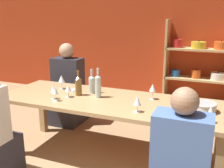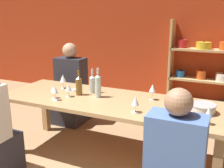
% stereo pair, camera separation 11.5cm
% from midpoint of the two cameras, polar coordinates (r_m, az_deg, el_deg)
% --- Properties ---
extents(wall_back_red, '(8.80, 0.06, 2.70)m').
position_cam_midpoint_polar(wall_back_red, '(4.99, 12.11, 11.36)').
color(wall_back_red, '#B23819').
rests_on(wall_back_red, ground_plane).
extents(shelf_unit, '(1.10, 0.30, 1.55)m').
position_cam_midpoint_polar(shelf_unit, '(4.78, 19.63, 2.19)').
color(shelf_unit, tan).
rests_on(shelf_unit, ground_plane).
extents(dining_table, '(2.49, 0.88, 0.73)m').
position_cam_midpoint_polar(dining_table, '(2.90, 0.32, -4.91)').
color(dining_table, tan).
rests_on(dining_table, ground_plane).
extents(mixing_bowl, '(0.24, 0.24, 0.09)m').
position_cam_midpoint_polar(mixing_bowl, '(2.64, 20.45, -4.91)').
color(mixing_bowl, '#B7BABC').
rests_on(mixing_bowl, dining_table).
extents(wine_bottle_green, '(0.07, 0.07, 0.33)m').
position_cam_midpoint_polar(wine_bottle_green, '(2.91, -1.93, -0.30)').
color(wine_bottle_green, '#B2C6C1').
rests_on(wine_bottle_green, dining_table).
extents(wine_bottle_dark, '(0.07, 0.07, 0.29)m').
position_cam_midpoint_polar(wine_bottle_dark, '(3.08, -3.21, 0.12)').
color(wine_bottle_dark, '#B2C6C1').
rests_on(wine_bottle_dark, dining_table).
extents(wine_bottle_amber, '(0.07, 0.07, 0.29)m').
position_cam_midpoint_polar(wine_bottle_amber, '(3.01, -6.13, -0.24)').
color(wine_bottle_amber, brown).
rests_on(wine_bottle_amber, dining_table).
extents(wine_glass_white_a, '(0.07, 0.07, 0.16)m').
position_cam_midpoint_polar(wine_glass_white_a, '(2.48, 6.44, -3.78)').
color(wine_glass_white_a, white).
rests_on(wine_glass_white_a, dining_table).
extents(wine_glass_red_a, '(0.07, 0.07, 0.18)m').
position_cam_midpoint_polar(wine_glass_red_a, '(2.86, 9.95, -0.98)').
color(wine_glass_red_a, white).
rests_on(wine_glass_red_a, dining_table).
extents(wine_glass_white_b, '(0.07, 0.07, 0.16)m').
position_cam_midpoint_polar(wine_glass_white_b, '(2.86, -11.12, -1.42)').
color(wine_glass_white_b, white).
rests_on(wine_glass_white_b, dining_table).
extents(wine_glass_red_b, '(0.07, 0.07, 0.16)m').
position_cam_midpoint_polar(wine_glass_red_b, '(2.94, -11.50, -1.00)').
color(wine_glass_red_b, white).
rests_on(wine_glass_red_b, dining_table).
extents(wine_glass_empty_a, '(0.07, 0.07, 0.15)m').
position_cam_midpoint_polar(wine_glass_empty_a, '(2.97, -8.39, -0.81)').
color(wine_glass_empty_a, white).
rests_on(wine_glass_empty_a, dining_table).
extents(wine_glass_red_c, '(0.07, 0.07, 0.16)m').
position_cam_midpoint_polar(wine_glass_red_c, '(2.36, 21.63, -5.83)').
color(wine_glass_red_c, white).
rests_on(wine_glass_red_c, dining_table).
extents(wine_glass_empty_b, '(0.08, 0.08, 0.18)m').
position_cam_midpoint_polar(wine_glass_empty_b, '(3.31, -9.66, 1.18)').
color(wine_glass_empty_b, white).
rests_on(wine_glass_empty_b, dining_table).
extents(cell_phone, '(0.08, 0.15, 0.01)m').
position_cam_midpoint_polar(cell_phone, '(3.25, -7.02, -1.20)').
color(cell_phone, silver).
rests_on(cell_phone, dining_table).
extents(person_far_a, '(0.46, 0.57, 1.23)m').
position_cam_midpoint_polar(person_far_a, '(4.10, -7.99, -2.10)').
color(person_far_a, '#2D2D38').
rests_on(person_far_a, ground_plane).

